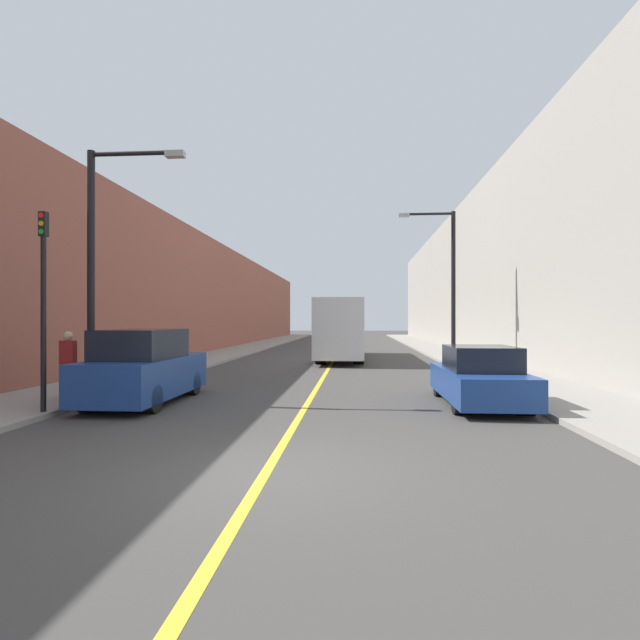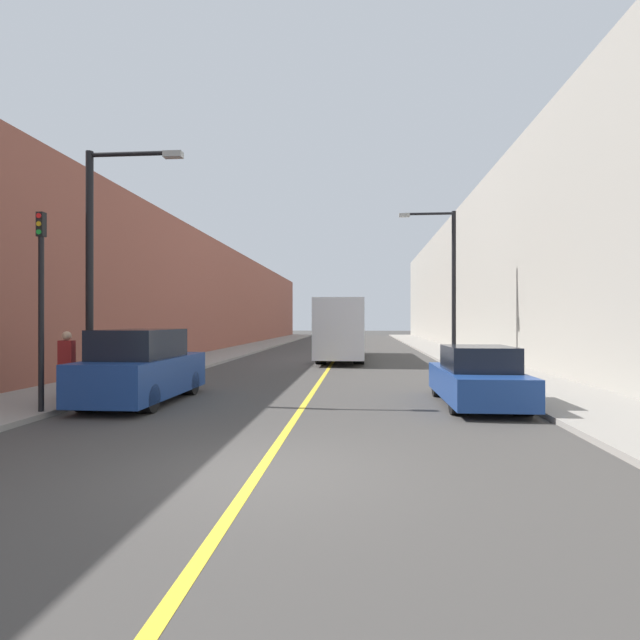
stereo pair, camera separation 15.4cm
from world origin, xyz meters
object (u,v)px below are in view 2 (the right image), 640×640
object	(u,v)px
car_right_near	(477,379)
street_lamp_left	(99,254)
parked_suv_left	(142,369)
street_lamp_right	(449,276)
pedestrian	(67,363)
bus	(342,328)
traffic_light	(41,303)

from	to	relation	value
car_right_near	street_lamp_left	distance (m)	10.49
parked_suv_left	street_lamp_right	distance (m)	15.26
pedestrian	parked_suv_left	bearing A→B (deg)	-0.31
bus	pedestrian	bearing A→B (deg)	-113.72
car_right_near	street_lamp_left	world-z (taller)	street_lamp_left
bus	traffic_light	world-z (taller)	traffic_light
car_right_near	traffic_light	distance (m)	10.57
street_lamp_left	street_lamp_right	world-z (taller)	street_lamp_right
street_lamp_left	traffic_light	size ratio (longest dim) A/B	1.47
street_lamp_left	car_right_near	bearing A→B (deg)	1.15
car_right_near	street_lamp_left	bearing A→B (deg)	-178.85
car_right_near	parked_suv_left	bearing A→B (deg)	-177.80
street_lamp_right	pedestrian	bearing A→B (deg)	-136.96
bus	street_lamp_right	bearing A→B (deg)	-39.79
street_lamp_right	parked_suv_left	bearing A→B (deg)	-131.41
parked_suv_left	street_lamp_right	bearing A→B (deg)	48.59
car_right_near	pedestrian	bearing A→B (deg)	-178.28
street_lamp_right	traffic_light	distance (m)	17.45
parked_suv_left	street_lamp_left	size ratio (longest dim) A/B	0.71
street_lamp_right	pedestrian	world-z (taller)	street_lamp_right
bus	parked_suv_left	size ratio (longest dim) A/B	2.34
street_lamp_left	traffic_light	distance (m)	2.59
bus	street_lamp_left	size ratio (longest dim) A/B	1.66
street_lamp_right	pedestrian	distance (m)	16.66
bus	car_right_near	world-z (taller)	bus
bus	street_lamp_left	bearing A→B (deg)	-111.25
car_right_near	traffic_light	world-z (taller)	traffic_light
street_lamp_left	traffic_light	xyz separation A→B (m)	(-0.16, -2.18, -1.39)
pedestrian	street_lamp_right	bearing A→B (deg)	43.04
street_lamp_left	pedestrian	xyz separation A→B (m)	(-0.83, -0.12, -2.91)
bus	pedestrian	world-z (taller)	bus
car_right_near	street_lamp_right	xyz separation A→B (m)	(1.15, 10.83, 3.57)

